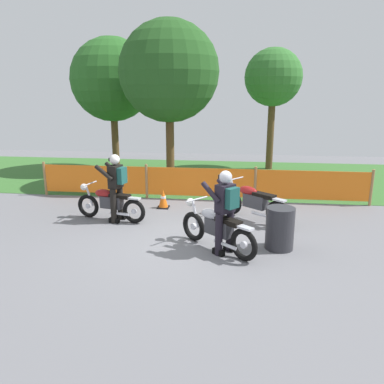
{
  "coord_description": "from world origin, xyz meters",
  "views": [
    {
      "loc": [
        1.12,
        -7.8,
        3.15
      ],
      "look_at": [
        0.07,
        0.67,
        0.9
      ],
      "focal_mm": 35.67,
      "sensor_mm": 36.0,
      "label": 1
    }
  ],
  "objects_px": {
    "motorcycle_trailing": "(217,228)",
    "rider_trailing": "(225,208)",
    "spare_drum": "(280,228)",
    "traffic_cone": "(163,199)",
    "motorcycle_third": "(253,202)",
    "rider_lead": "(116,184)",
    "motorcycle_lead": "(110,203)"
  },
  "relations": [
    {
      "from": "motorcycle_trailing",
      "to": "rider_trailing",
      "type": "distance_m",
      "value": 0.53
    },
    {
      "from": "motorcycle_trailing",
      "to": "spare_drum",
      "type": "distance_m",
      "value": 1.3
    },
    {
      "from": "traffic_cone",
      "to": "spare_drum",
      "type": "xyz_separation_m",
      "value": [
        2.94,
        -2.52,
        0.18
      ]
    },
    {
      "from": "motorcycle_third",
      "to": "spare_drum",
      "type": "xyz_separation_m",
      "value": [
        0.49,
        -1.75,
        -0.04
      ]
    },
    {
      "from": "rider_lead",
      "to": "spare_drum",
      "type": "relative_size",
      "value": 1.92
    },
    {
      "from": "rider_lead",
      "to": "rider_trailing",
      "type": "distance_m",
      "value": 3.19
    },
    {
      "from": "rider_trailing",
      "to": "spare_drum",
      "type": "xyz_separation_m",
      "value": [
        1.11,
        0.36,
        -0.51
      ]
    },
    {
      "from": "motorcycle_lead",
      "to": "spare_drum",
      "type": "relative_size",
      "value": 2.17
    },
    {
      "from": "motorcycle_third",
      "to": "rider_trailing",
      "type": "height_order",
      "value": "rider_trailing"
    },
    {
      "from": "rider_lead",
      "to": "rider_trailing",
      "type": "height_order",
      "value": "same"
    },
    {
      "from": "motorcycle_third",
      "to": "rider_lead",
      "type": "bearing_deg",
      "value": 47.41
    },
    {
      "from": "spare_drum",
      "to": "rider_trailing",
      "type": "bearing_deg",
      "value": -161.91
    },
    {
      "from": "motorcycle_trailing",
      "to": "traffic_cone",
      "type": "relative_size",
      "value": 3.09
    },
    {
      "from": "motorcycle_trailing",
      "to": "spare_drum",
      "type": "height_order",
      "value": "motorcycle_trailing"
    },
    {
      "from": "traffic_cone",
      "to": "rider_lead",
      "type": "bearing_deg",
      "value": -126.37
    },
    {
      "from": "motorcycle_lead",
      "to": "rider_lead",
      "type": "relative_size",
      "value": 1.13
    },
    {
      "from": "motorcycle_lead",
      "to": "traffic_cone",
      "type": "xyz_separation_m",
      "value": [
        1.12,
        1.2,
        -0.18
      ]
    },
    {
      "from": "motorcycle_lead",
      "to": "motorcycle_third",
      "type": "bearing_deg",
      "value": -160.18
    },
    {
      "from": "rider_trailing",
      "to": "traffic_cone",
      "type": "xyz_separation_m",
      "value": [
        -1.82,
        2.88,
        -0.69
      ]
    },
    {
      "from": "motorcycle_third",
      "to": "spare_drum",
      "type": "bearing_deg",
      "value": 145.15
    },
    {
      "from": "motorcycle_trailing",
      "to": "motorcycle_third",
      "type": "bearing_deg",
      "value": -71.76
    },
    {
      "from": "spare_drum",
      "to": "motorcycle_lead",
      "type": "bearing_deg",
      "value": 161.94
    },
    {
      "from": "motorcycle_third",
      "to": "rider_lead",
      "type": "distance_m",
      "value": 3.43
    },
    {
      "from": "motorcycle_lead",
      "to": "rider_lead",
      "type": "height_order",
      "value": "rider_lead"
    },
    {
      "from": "motorcycle_third",
      "to": "motorcycle_lead",
      "type": "bearing_deg",
      "value": 46.23
    },
    {
      "from": "motorcycle_trailing",
      "to": "rider_lead",
      "type": "height_order",
      "value": "rider_lead"
    },
    {
      "from": "motorcycle_lead",
      "to": "spare_drum",
      "type": "xyz_separation_m",
      "value": [
        4.06,
        -1.32,
        -0.0
      ]
    },
    {
      "from": "rider_trailing",
      "to": "traffic_cone",
      "type": "height_order",
      "value": "rider_trailing"
    },
    {
      "from": "rider_lead",
      "to": "spare_drum",
      "type": "distance_m",
      "value": 4.09
    },
    {
      "from": "motorcycle_third",
      "to": "spare_drum",
      "type": "relative_size",
      "value": 1.92
    },
    {
      "from": "motorcycle_trailing",
      "to": "traffic_cone",
      "type": "bearing_deg",
      "value": -18.69
    },
    {
      "from": "motorcycle_trailing",
      "to": "rider_lead",
      "type": "bearing_deg",
      "value": 9.97
    }
  ]
}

